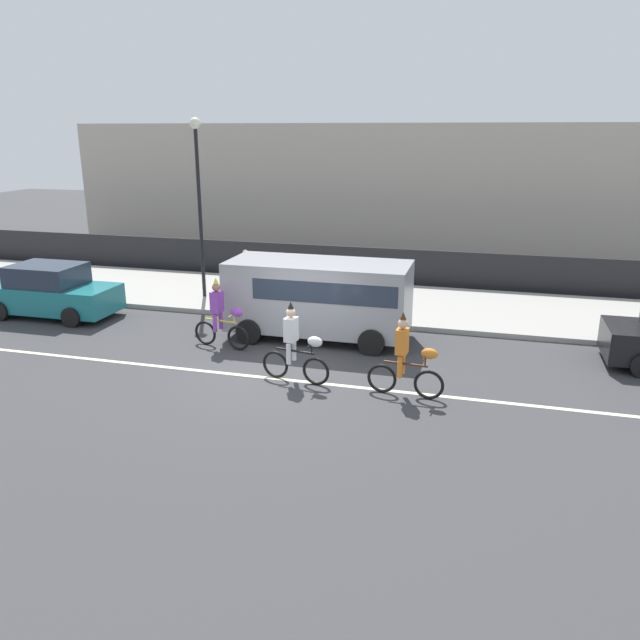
{
  "coord_description": "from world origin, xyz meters",
  "views": [
    {
      "loc": [
        4.53,
        -13.41,
        5.63
      ],
      "look_at": [
        0.57,
        1.2,
        1.0
      ],
      "focal_mm": 35.0,
      "sensor_mm": 36.0,
      "label": 1
    }
  ],
  "objects_px": {
    "parade_cyclist_orange": "(407,360)",
    "pedestrian_onlooker": "(246,272)",
    "parked_van_grey": "(321,294)",
    "street_lamp_post": "(198,182)",
    "parade_cyclist_purple": "(221,317)",
    "parade_cyclist_zebra": "(296,347)",
    "parked_car_teal": "(51,292)"
  },
  "relations": [
    {
      "from": "parade_cyclist_zebra",
      "to": "pedestrian_onlooker",
      "type": "distance_m",
      "value": 7.44
    },
    {
      "from": "parked_van_grey",
      "to": "street_lamp_post",
      "type": "height_order",
      "value": "street_lamp_post"
    },
    {
      "from": "pedestrian_onlooker",
      "to": "parked_van_grey",
      "type": "bearing_deg",
      "value": -42.35
    },
    {
      "from": "parked_van_grey",
      "to": "parked_car_teal",
      "type": "relative_size",
      "value": 1.22
    },
    {
      "from": "parade_cyclist_zebra",
      "to": "pedestrian_onlooker",
      "type": "height_order",
      "value": "parade_cyclist_zebra"
    },
    {
      "from": "pedestrian_onlooker",
      "to": "street_lamp_post",
      "type": "bearing_deg",
      "value": -167.24
    },
    {
      "from": "parked_van_grey",
      "to": "street_lamp_post",
      "type": "distance_m",
      "value": 6.31
    },
    {
      "from": "pedestrian_onlooker",
      "to": "parade_cyclist_purple",
      "type": "bearing_deg",
      "value": -76.3
    },
    {
      "from": "parade_cyclist_purple",
      "to": "street_lamp_post",
      "type": "xyz_separation_m",
      "value": [
        -2.56,
        4.33,
        3.15
      ]
    },
    {
      "from": "street_lamp_post",
      "to": "pedestrian_onlooker",
      "type": "xyz_separation_m",
      "value": [
        1.43,
        0.32,
        -2.97
      ]
    },
    {
      "from": "parade_cyclist_orange",
      "to": "parade_cyclist_purple",
      "type": "bearing_deg",
      "value": 159.81
    },
    {
      "from": "parked_van_grey",
      "to": "parade_cyclist_zebra",
      "type": "bearing_deg",
      "value": -85.34
    },
    {
      "from": "parade_cyclist_purple",
      "to": "street_lamp_post",
      "type": "relative_size",
      "value": 0.33
    },
    {
      "from": "parade_cyclist_purple",
      "to": "parked_van_grey",
      "type": "height_order",
      "value": "parked_van_grey"
    },
    {
      "from": "parade_cyclist_zebra",
      "to": "parked_van_grey",
      "type": "relative_size",
      "value": 0.38
    },
    {
      "from": "parade_cyclist_zebra",
      "to": "parked_car_teal",
      "type": "distance_m",
      "value": 9.52
    },
    {
      "from": "parked_van_grey",
      "to": "parade_cyclist_orange",
      "type": "bearing_deg",
      "value": -50.0
    },
    {
      "from": "parade_cyclist_orange",
      "to": "street_lamp_post",
      "type": "xyz_separation_m",
      "value": [
        -7.76,
        6.25,
        3.15
      ]
    },
    {
      "from": "parked_van_grey",
      "to": "street_lamp_post",
      "type": "xyz_separation_m",
      "value": [
        -4.93,
        2.87,
        2.71
      ]
    },
    {
      "from": "parade_cyclist_orange",
      "to": "pedestrian_onlooker",
      "type": "relative_size",
      "value": 1.19
    },
    {
      "from": "parade_cyclist_purple",
      "to": "parked_van_grey",
      "type": "xyz_separation_m",
      "value": [
        2.36,
        1.47,
        0.44
      ]
    },
    {
      "from": "parade_cyclist_purple",
      "to": "parked_car_teal",
      "type": "relative_size",
      "value": 0.47
    },
    {
      "from": "parked_van_grey",
      "to": "street_lamp_post",
      "type": "bearing_deg",
      "value": 149.81
    },
    {
      "from": "parade_cyclist_zebra",
      "to": "street_lamp_post",
      "type": "height_order",
      "value": "street_lamp_post"
    },
    {
      "from": "parked_van_grey",
      "to": "parade_cyclist_purple",
      "type": "bearing_deg",
      "value": -148.16
    },
    {
      "from": "parked_car_teal",
      "to": "parked_van_grey",
      "type": "bearing_deg",
      "value": 0.59
    },
    {
      "from": "parade_cyclist_purple",
      "to": "parade_cyclist_zebra",
      "type": "distance_m",
      "value": 3.16
    },
    {
      "from": "parade_cyclist_orange",
      "to": "pedestrian_onlooker",
      "type": "height_order",
      "value": "parade_cyclist_orange"
    },
    {
      "from": "parade_cyclist_orange",
      "to": "parked_car_teal",
      "type": "relative_size",
      "value": 0.47
    },
    {
      "from": "parade_cyclist_purple",
      "to": "pedestrian_onlooker",
      "type": "relative_size",
      "value": 1.19
    },
    {
      "from": "street_lamp_post",
      "to": "parade_cyclist_orange",
      "type": "bearing_deg",
      "value": -38.82
    },
    {
      "from": "parked_van_grey",
      "to": "parked_car_teal",
      "type": "height_order",
      "value": "parked_van_grey"
    }
  ]
}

